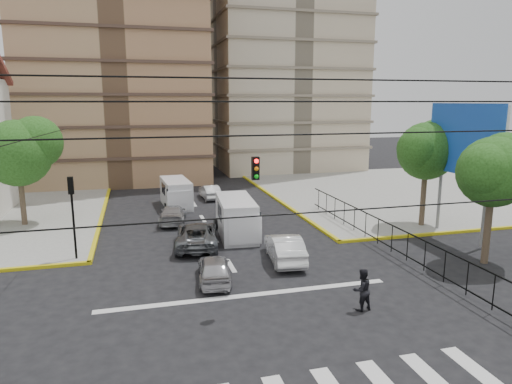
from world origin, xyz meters
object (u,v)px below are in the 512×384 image
object	(u,v)px
traffic_light_nw	(72,204)
van_right_lane	(237,219)
car_white_front_right	(285,248)
pedestrian_crosswalk	(362,290)
car_silver_front_left	(214,268)
van_left_lane	(176,194)

from	to	relation	value
traffic_light_nw	van_right_lane	size ratio (longest dim) A/B	0.81
car_white_front_right	pedestrian_crosswalk	size ratio (longest dim) A/B	2.54
car_silver_front_left	traffic_light_nw	bearing A→B (deg)	-28.13
traffic_light_nw	van_right_lane	distance (m)	9.70
traffic_light_nw	car_silver_front_left	xyz separation A→B (m)	(6.63, -4.62, -2.48)
van_right_lane	car_white_front_right	bearing A→B (deg)	-69.01
car_silver_front_left	pedestrian_crosswalk	size ratio (longest dim) A/B	2.13
van_right_lane	car_white_front_right	world-z (taller)	van_right_lane
car_silver_front_left	car_white_front_right	bearing A→B (deg)	-149.46
car_silver_front_left	van_left_lane	bearing A→B (deg)	-82.13
van_left_lane	car_white_front_right	bearing A→B (deg)	-77.01
traffic_light_nw	van_left_lane	xyz separation A→B (m)	(6.31, 11.38, -2.04)
car_white_front_right	car_silver_front_left	bearing A→B (deg)	30.90
traffic_light_nw	pedestrian_crosswalk	bearing A→B (deg)	-37.57
car_white_front_right	traffic_light_nw	bearing A→B (deg)	-7.64
van_right_lane	car_silver_front_left	bearing A→B (deg)	-106.31
van_left_lane	pedestrian_crosswalk	bearing A→B (deg)	-79.04
van_right_lane	van_left_lane	world-z (taller)	van_right_lane
van_left_lane	pedestrian_crosswalk	world-z (taller)	van_left_lane
pedestrian_crosswalk	car_silver_front_left	bearing A→B (deg)	-50.25
van_left_lane	car_silver_front_left	world-z (taller)	van_left_lane
traffic_light_nw	pedestrian_crosswalk	distance (m)	15.18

